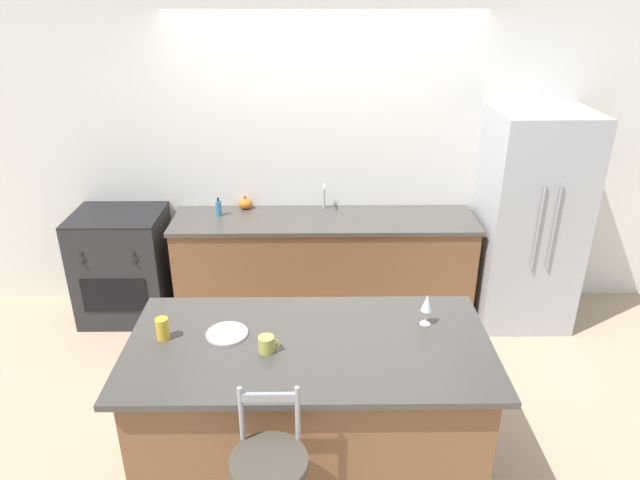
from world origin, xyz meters
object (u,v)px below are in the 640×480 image
Objects in this scene: coffee_mug at (267,344)px; tumbler_cup at (163,329)px; pumpkin_decoration at (246,203)px; oven_range at (124,265)px; soap_bottle at (219,208)px; dinner_plate at (227,333)px; refrigerator at (528,220)px; wine_glass at (427,304)px.

tumbler_cup is at bearing 167.74° from coffee_mug.
oven_range is at bearing -167.81° from pumpkin_decoration.
soap_bottle reaches higher than coffee_mug.
oven_range is at bearing -175.58° from soap_bottle.
pumpkin_decoration reaches higher than dinner_plate.
dinner_plate is 0.35m from tumbler_cup.
refrigerator is 7.74× the size of dinner_plate.
coffee_mug is 0.99× the size of pumpkin_decoration.
wine_glass is (2.26, -1.62, 0.57)m from oven_range.
wine_glass is at bearing -35.52° from oven_range.
pumpkin_decoration is 0.74× the size of soap_bottle.
dinner_plate is at bearing -143.56° from refrigerator.
wine_glass is 1.62× the size of pumpkin_decoration.
refrigerator reaches higher than coffee_mug.
refrigerator reaches higher than pumpkin_decoration.
wine_glass reaches higher than coffee_mug.
tumbler_cup is (0.81, -1.75, 0.50)m from oven_range.
tumbler_cup is at bearing -91.00° from soap_bottle.
wine_glass is (1.12, 0.10, 0.12)m from dinner_plate.
oven_range is 7.56× the size of tumbler_cup.
dinner_plate is 1.94m from pumpkin_decoration.
dinner_plate is at bearing -80.08° from soap_bottle.
coffee_mug is 0.59m from tumbler_cup.
tumbler_cup is (-1.46, -0.13, -0.07)m from wine_glass.
refrigerator is at bearing -6.79° from pumpkin_decoration.
oven_range is 1.99m from tumbler_cup.
pumpkin_decoration is at bearing 99.19° from coffee_mug.
oven_range is 0.97m from soap_bottle.
refrigerator reaches higher than tumbler_cup.
dinner_plate is at bearing 5.66° from tumbler_cup.
oven_range is at bearing 126.44° from coffee_mug.
soap_bottle is (0.84, 0.06, 0.49)m from oven_range.
wine_glass is at bearing -125.85° from refrigerator.
refrigerator is 11.38× the size of soap_bottle.
oven_range is 4.07× the size of dinner_plate.
wine_glass is at bearing 4.91° from dinner_plate.
pumpkin_decoration is at bearing 83.16° from tumbler_cup.
dinner_plate is 1.23× the size of wine_glass.
dinner_plate is 1.80m from soap_bottle.
pumpkin_decoration is (-0.11, 1.94, 0.03)m from dinner_plate.
wine_glass is 2.21m from soap_bottle.
wine_glass reaches higher than dinner_plate.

